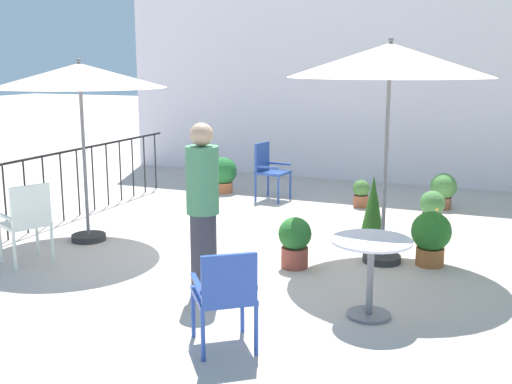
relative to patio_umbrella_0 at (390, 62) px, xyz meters
name	(u,v)px	position (x,y,z in m)	size (l,w,h in m)	color
ground_plane	(260,248)	(-1.52, -0.02, -2.27)	(60.00, 60.00, 0.00)	beige
villa_facade	(359,47)	(-1.52, 5.01, 0.27)	(9.71, 0.30, 5.09)	white
terrace_railing	(52,177)	(-4.69, -0.02, -1.59)	(0.03, 5.89, 1.01)	black
patio_umbrella_0	(390,62)	(0.00, 0.00, 0.00)	(2.25, 2.25, 2.54)	#2D2D2D
patio_umbrella_1	(80,78)	(-3.71, -0.55, -0.19)	(2.13, 2.13, 2.32)	#2D2D2D
cafe_table_0	(371,263)	(0.21, -1.64, -1.77)	(0.73, 0.73, 0.73)	white
patio_chair_0	(27,218)	(-3.70, -1.63, -1.73)	(0.58, 0.61, 0.94)	white
patio_chair_1	(269,167)	(-2.44, 2.65, -1.73)	(0.52, 0.53, 0.96)	#294892
patio_chair_2	(225,292)	(-0.71, -2.74, -1.78)	(0.67, 0.67, 0.85)	#2949A2
potted_plant_0	(295,241)	(-0.87, -0.57, -1.96)	(0.38, 0.38, 0.58)	#994636
potted_plant_1	(431,236)	(0.53, 0.09, -1.93)	(0.45, 0.45, 0.63)	#A05B2D
potted_plant_2	(432,208)	(0.34, 1.79, -1.99)	(0.35, 0.35, 0.53)	#CA673F
potted_plant_3	(223,173)	(-3.39, 2.88, -1.93)	(0.49, 0.49, 0.63)	#C7683E
potted_plant_4	(373,212)	(-0.23, 0.53, -1.82)	(0.28, 0.28, 0.92)	#AE643E
potted_plant_5	(361,193)	(-0.87, 2.68, -2.04)	(0.27, 0.27, 0.44)	brown
potted_plant_6	(443,189)	(0.36, 3.05, -1.96)	(0.41, 0.41, 0.57)	#94563A
standing_person	(203,208)	(-1.44, -1.70, -1.39)	(0.45, 0.45, 1.71)	#33333D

